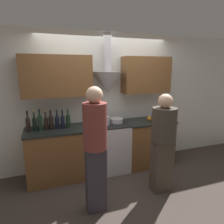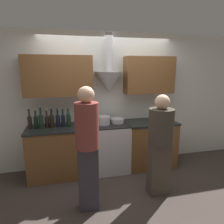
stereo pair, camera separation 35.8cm
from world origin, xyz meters
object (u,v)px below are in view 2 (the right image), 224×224
wine_bottle_1 (36,121)px  wine_bottle_4 (52,120)px  wine_bottle_6 (63,120)px  person_foreground_right (160,142)px  wine_bottle_3 (47,120)px  orange_fruit (152,119)px  stove_range (111,147)px  wine_bottle_2 (41,120)px  mixing_bowl (117,120)px  wine_bottle_7 (68,119)px  wine_bottle_5 (58,120)px  person_foreground_left (87,144)px  stock_pot (103,120)px  wine_bottle_0 (30,121)px

wine_bottle_1 → wine_bottle_4: size_ratio=1.03×
wine_bottle_6 → person_foreground_right: (1.41, -0.93, -0.19)m
wine_bottle_1 → person_foreground_right: size_ratio=0.22×
wine_bottle_1 → person_foreground_right: bearing=-26.5°
wine_bottle_1 → wine_bottle_3: wine_bottle_1 is taller
orange_fruit → stove_range: bearing=177.9°
wine_bottle_2 → mixing_bowl: 1.38m
wine_bottle_7 → wine_bottle_1: bearing=179.8°
mixing_bowl → wine_bottle_5: bearing=-178.8°
orange_fruit → wine_bottle_1: bearing=178.7°
stove_range → wine_bottle_5: bearing=178.1°
person_foreground_right → wine_bottle_2: bearing=152.5°
person_foreground_left → stove_range: bearing=61.7°
wine_bottle_4 → stock_pot: (0.91, -0.01, -0.06)m
stove_range → wine_bottle_6: (-0.86, 0.01, 0.58)m
wine_bottle_6 → wine_bottle_0: bearing=179.0°
wine_bottle_2 → wine_bottle_5: (0.28, 0.02, -0.02)m
wine_bottle_6 → person_foreground_left: 1.09m
wine_bottle_1 → orange_fruit: 2.13m
wine_bottle_3 → wine_bottle_6: wine_bottle_3 is taller
wine_bottle_4 → person_foreground_left: person_foreground_left is taller
wine_bottle_0 → wine_bottle_2: wine_bottle_2 is taller
wine_bottle_0 → wine_bottle_7: size_ratio=1.02×
wine_bottle_5 → person_foreground_left: bearing=-69.4°
stock_pot → wine_bottle_5: bearing=178.2°
mixing_bowl → person_foreground_left: size_ratio=0.15×
wine_bottle_0 → mixing_bowl: wine_bottle_0 is taller
wine_bottle_5 → wine_bottle_3: bearing=179.8°
wine_bottle_7 → orange_fruit: bearing=-1.6°
wine_bottle_5 → wine_bottle_0: bearing=-179.0°
stock_pot → person_foreground_left: (-0.41, -1.03, -0.03)m
wine_bottle_2 → wine_bottle_7: wine_bottle_2 is taller
mixing_bowl → stock_pot: bearing=-170.5°
stock_pot → person_foreground_right: bearing=-53.0°
mixing_bowl → wine_bottle_2: bearing=-178.3°
wine_bottle_7 → person_foreground_right: 1.63m
wine_bottle_5 → person_foreground_right: person_foreground_right is taller
wine_bottle_3 → person_foreground_left: 1.21m
wine_bottle_2 → person_foreground_right: person_foreground_right is taller
orange_fruit → person_foreground_right: 0.93m
wine_bottle_5 → stock_pot: 0.81m
wine_bottle_1 → stock_pot: wine_bottle_1 is taller
person_foreground_left → wine_bottle_1: bearing=126.2°
wine_bottle_4 → person_foreground_left: (0.50, -1.05, -0.09)m
wine_bottle_0 → stock_pot: 1.27m
wine_bottle_3 → wine_bottle_4: 0.08m
stove_range → wine_bottle_5: size_ratio=2.72×
wine_bottle_3 → stock_pot: bearing=-1.5°
stock_pot → person_foreground_right: size_ratio=0.16×
wine_bottle_2 → mixing_bowl: (1.37, 0.04, -0.10)m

